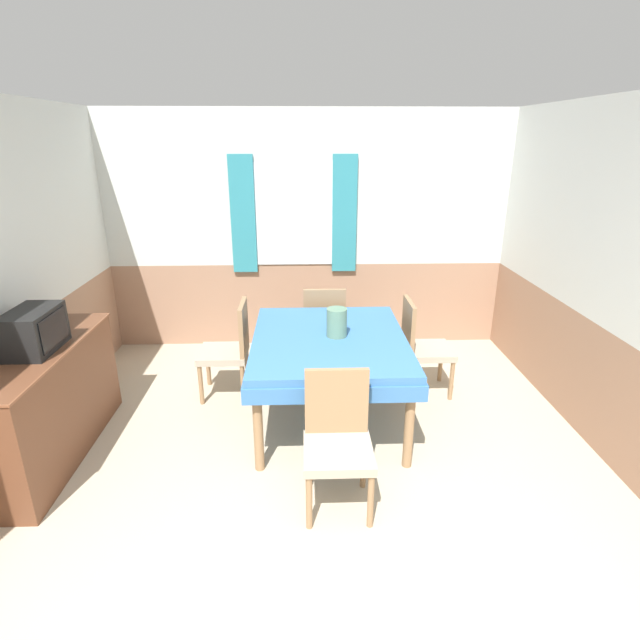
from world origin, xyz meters
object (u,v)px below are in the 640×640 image
at_px(chair_right_far, 421,344).
at_px(sideboard, 49,403).
at_px(chair_head_window, 324,325).
at_px(tv, 34,331).
at_px(chair_head_near, 338,437).
at_px(vase, 337,323).
at_px(chair_left_far, 231,347).
at_px(dining_table, 329,349).

distance_m(chair_right_far, sideboard, 3.14).
distance_m(chair_head_window, tv, 2.62).
height_order(chair_head_near, tv, tv).
relative_size(tv, vase, 2.00).
relative_size(chair_head_window, sideboard, 0.57).
xyz_separation_m(chair_left_far, chair_right_far, (1.77, 0.00, 0.00)).
height_order(chair_head_window, sideboard, chair_head_window).
relative_size(dining_table, chair_head_near, 1.71).
bearing_deg(sideboard, chair_right_far, 17.13).
relative_size(dining_table, chair_left_far, 1.71).
bearing_deg(tv, vase, 12.08).
xyz_separation_m(chair_head_near, tv, (-2.11, 0.58, 0.54)).
xyz_separation_m(sideboard, vase, (2.18, 0.46, 0.44)).
relative_size(dining_table, sideboard, 0.98).
height_order(chair_head_window, tv, tv).
bearing_deg(chair_head_near, tv, -15.43).
height_order(sideboard, vase, vase).
distance_m(chair_head_near, sideboard, 2.20).
distance_m(chair_head_window, chair_left_far, 1.03).
xyz_separation_m(chair_left_far, vase, (0.95, -0.47, 0.40)).
xyz_separation_m(dining_table, vase, (0.06, 0.02, 0.22)).
relative_size(chair_head_window, chair_head_near, 1.00).
bearing_deg(vase, chair_head_near, -93.29).
relative_size(chair_head_near, vase, 3.83).
xyz_separation_m(chair_head_window, chair_head_near, (0.00, -2.05, 0.00)).
height_order(chair_head_window, chair_left_far, same).
height_order(sideboard, tv, tv).
distance_m(dining_table, tv, 2.18).
bearing_deg(chair_head_window, chair_right_far, -30.88).
bearing_deg(chair_head_near, chair_right_far, -120.36).
relative_size(chair_right_far, vase, 3.83).
relative_size(sideboard, vase, 6.71).
bearing_deg(vase, chair_head_window, 93.44).
xyz_separation_m(tv, vase, (2.17, 0.46, -0.14)).
distance_m(chair_right_far, vase, 1.03).
xyz_separation_m(chair_right_far, vase, (-0.83, -0.47, 0.40)).
height_order(dining_table, tv, tv).
distance_m(chair_right_far, tv, 3.18).
xyz_separation_m(chair_head_window, chair_left_far, (-0.89, -0.53, 0.00)).
distance_m(chair_left_far, chair_head_near, 1.76).
bearing_deg(chair_head_window, chair_left_far, -149.12).
bearing_deg(vase, chair_left_far, 153.63).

